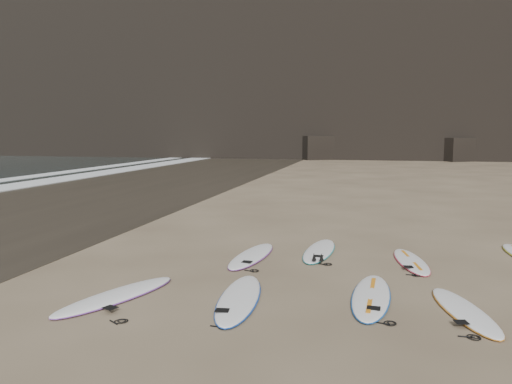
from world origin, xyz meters
TOP-DOWN VIEW (x-y plane):
  - ground at (0.00, 0.00)m, footprint 240.00×240.00m
  - wet_sand at (-13.00, 10.00)m, footprint 12.00×200.00m
  - surfboard_0 at (-4.44, -0.87)m, footprint 1.51×2.65m
  - surfboard_1 at (-2.34, -0.53)m, footprint 0.91×2.72m
  - surfboard_2 at (-0.14, 0.09)m, footprint 0.75×2.61m
  - surfboard_3 at (1.30, -0.30)m, footprint 1.08×2.36m
  - surfboard_5 at (-2.81, 2.40)m, footprint 0.85×2.62m
  - surfboard_6 at (-1.35, 3.24)m, footprint 0.78×2.59m
  - surfboard_7 at (0.71, 2.71)m, footprint 0.91×2.35m

SIDE VIEW (x-z plane):
  - ground at x=0.00m, z-range 0.00..0.00m
  - wet_sand at x=-13.00m, z-range 0.00..0.01m
  - surfboard_3 at x=1.30m, z-range 0.00..0.08m
  - surfboard_7 at x=0.71m, z-range 0.00..0.08m
  - surfboard_6 at x=-1.35m, z-range 0.00..0.09m
  - surfboard_5 at x=-2.81m, z-range 0.00..0.09m
  - surfboard_2 at x=-0.14m, z-range 0.00..0.09m
  - surfboard_0 at x=-4.44m, z-range 0.00..0.09m
  - surfboard_1 at x=-2.34m, z-range 0.00..0.10m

